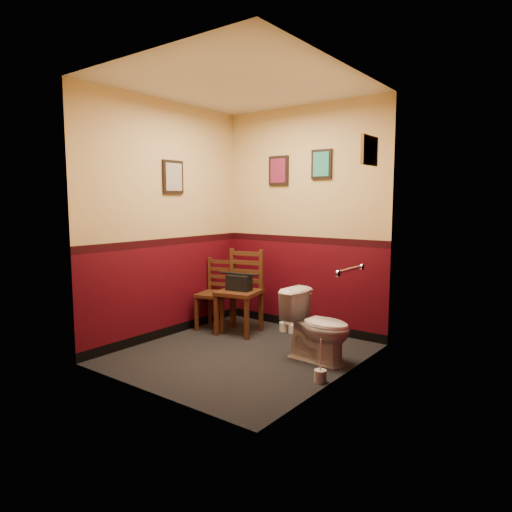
{
  "coord_description": "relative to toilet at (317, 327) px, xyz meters",
  "views": [
    {
      "loc": [
        2.87,
        -3.56,
        1.57
      ],
      "look_at": [
        0.0,
        0.25,
        1.0
      ],
      "focal_mm": 32.0,
      "sensor_mm": 36.0,
      "label": 1
    }
  ],
  "objects": [
    {
      "name": "floor",
      "position": [
        -0.72,
        -0.3,
        -0.34
      ],
      "size": [
        2.2,
        2.4,
        0.0
      ],
      "primitive_type": "cube",
      "color": "black",
      "rests_on": "ground"
    },
    {
      "name": "ceiling",
      "position": [
        -0.72,
        -0.3,
        2.36
      ],
      "size": [
        2.2,
        2.4,
        0.0
      ],
      "primitive_type": "cube",
      "rotation": [
        3.14,
        0.0,
        0.0
      ],
      "color": "silver",
      "rests_on": "ground"
    },
    {
      "name": "wall_back",
      "position": [
        -0.72,
        0.9,
        1.01
      ],
      "size": [
        2.2,
        0.0,
        2.7
      ],
      "primitive_type": "cube",
      "rotation": [
        1.57,
        0.0,
        0.0
      ],
      "color": "#480711",
      "rests_on": "ground"
    },
    {
      "name": "wall_front",
      "position": [
        -0.72,
        -1.5,
        1.01
      ],
      "size": [
        2.2,
        0.0,
        2.7
      ],
      "primitive_type": "cube",
      "rotation": [
        -1.57,
        0.0,
        0.0
      ],
      "color": "#480711",
      "rests_on": "ground"
    },
    {
      "name": "wall_left",
      "position": [
        -1.82,
        -0.3,
        1.01
      ],
      "size": [
        0.0,
        2.4,
        2.7
      ],
      "primitive_type": "cube",
      "rotation": [
        1.57,
        0.0,
        1.57
      ],
      "color": "#480711",
      "rests_on": "ground"
    },
    {
      "name": "wall_right",
      "position": [
        0.38,
        -0.3,
        1.01
      ],
      "size": [
        0.0,
        2.4,
        2.7
      ],
      "primitive_type": "cube",
      "rotation": [
        1.57,
        0.0,
        -1.57
      ],
      "color": "#480711",
      "rests_on": "ground"
    },
    {
      "name": "grab_bar",
      "position": [
        0.35,
        -0.05,
        0.61
      ],
      "size": [
        0.05,
        0.56,
        0.06
      ],
      "color": "silver",
      "rests_on": "wall_right"
    },
    {
      "name": "framed_print_back_a",
      "position": [
        -1.07,
        0.88,
        1.61
      ],
      "size": [
        0.28,
        0.04,
        0.36
      ],
      "color": "black",
      "rests_on": "wall_back"
    },
    {
      "name": "framed_print_back_b",
      "position": [
        -0.47,
        0.88,
        1.66
      ],
      "size": [
        0.26,
        0.04,
        0.34
      ],
      "color": "black",
      "rests_on": "wall_back"
    },
    {
      "name": "framed_print_left",
      "position": [
        -1.8,
        -0.2,
        1.51
      ],
      "size": [
        0.04,
        0.3,
        0.38
      ],
      "color": "black",
      "rests_on": "wall_left"
    },
    {
      "name": "framed_print_right",
      "position": [
        0.36,
        0.3,
        1.71
      ],
      "size": [
        0.04,
        0.34,
        0.28
      ],
      "color": "olive",
      "rests_on": "wall_right"
    },
    {
      "name": "toilet",
      "position": [
        0.0,
        0.0,
        0.0
      ],
      "size": [
        0.72,
        0.43,
        0.69
      ],
      "primitive_type": "imported",
      "rotation": [
        0.0,
        0.0,
        1.51
      ],
      "color": "white",
      "rests_on": "floor"
    },
    {
      "name": "toilet_brush",
      "position": [
        0.29,
        -0.46,
        -0.28
      ],
      "size": [
        0.11,
        0.11,
        0.39
      ],
      "color": "silver",
      "rests_on": "floor"
    },
    {
      "name": "chair_left",
      "position": [
        -1.58,
        0.29,
        0.09
      ],
      "size": [
        0.49,
        0.49,
        0.86
      ],
      "rotation": [
        0.0,
        0.0,
        0.26
      ],
      "color": "#452614",
      "rests_on": "floor"
    },
    {
      "name": "chair_right",
      "position": [
        -1.23,
        0.32,
        0.15
      ],
      "size": [
        0.55,
        0.55,
        0.99
      ],
      "rotation": [
        0.0,
        0.0,
        0.21
      ],
      "color": "#452614",
      "rests_on": "floor"
    },
    {
      "name": "handbag",
      "position": [
        -1.22,
        0.28,
        0.27
      ],
      "size": [
        0.31,
        0.19,
        0.21
      ],
      "rotation": [
        0.0,
        0.0,
        0.17
      ],
      "color": "black",
      "rests_on": "chair_right"
    },
    {
      "name": "tp_stack",
      "position": [
        -0.77,
        0.66,
        -0.16
      ],
      "size": [
        0.25,
        0.15,
        0.43
      ],
      "color": "silver",
      "rests_on": "floor"
    }
  ]
}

